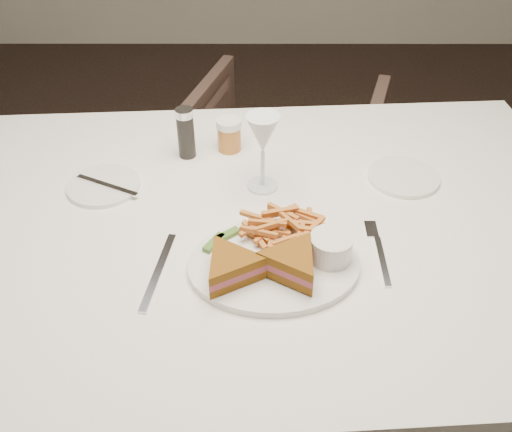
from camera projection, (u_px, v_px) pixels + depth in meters
The scene contains 4 objects.
ground at pixel (162, 342), 1.86m from camera, with size 5.00×5.00×0.00m, color black.
table at pixel (256, 337), 1.41m from camera, with size 1.44×0.96×0.75m, color white.
chair_far at pixel (281, 165), 2.07m from camera, with size 0.65×0.61×0.67m, color #4C372F.
table_setting at pixel (266, 220), 1.11m from camera, with size 0.83×0.59×0.18m.
Camera 1 is at (0.31, -1.19, 1.49)m, focal length 40.00 mm.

